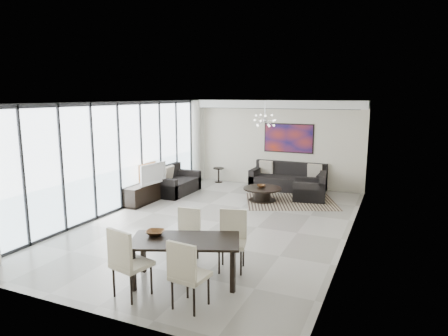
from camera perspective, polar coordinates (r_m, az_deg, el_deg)
The scene contains 20 objects.
room_shell at distance 9.31m, azimuth 1.96°, elevation 0.40°, with size 6.00×9.00×2.90m.
window_wall at distance 10.97m, azimuth -14.36°, elevation 1.68°, with size 0.37×8.95×2.90m.
soffit at distance 13.39m, azimuth 7.06°, elevation 9.03°, with size 5.98×0.40×0.26m, color white.
painting at distance 13.49m, azimuth 9.20°, elevation 4.22°, with size 1.68×0.04×0.98m, color #B32F18.
chandelier at distance 11.60m, azimuth 5.86°, elevation 6.79°, with size 0.66×0.66×0.71m.
rug at distance 11.86m, azimuth 9.49°, elevation -4.72°, with size 2.53×1.94×0.01m, color black.
coffee_table at distance 11.79m, azimuth 5.48°, elevation -3.62°, with size 1.12×1.12×0.39m.
bowl_coffee at distance 11.78m, azimuth 5.34°, elevation -2.59°, with size 0.25×0.25×0.08m, color brown.
sofa_main at distance 13.30m, azimuth 9.14°, elevation -1.79°, with size 2.40×0.98×0.87m.
loveseat at distance 12.74m, azimuth -7.13°, elevation -2.29°, with size 0.96×1.71×0.85m.
armchair at distance 12.12m, azimuth 12.32°, elevation -3.16°, with size 1.06×1.10×0.81m.
side_table at distance 14.19m, azimuth -0.78°, elevation -0.65°, with size 0.38×0.38×0.53m.
tv_console at distance 11.85m, azimuth -11.04°, elevation -3.43°, with size 0.50×1.76×0.55m, color black.
television at distance 11.66m, azimuth -10.45°, elevation -0.76°, with size 1.04×0.14×0.60m, color gray.
dining_table at distance 6.68m, azimuth -5.56°, elevation -10.82°, with size 1.97×1.48×0.74m.
dining_chair_sw at distance 6.32m, azimuth -13.81°, elevation -12.45°, with size 0.61×0.61×1.11m.
dining_chair_se at distance 5.87m, azimuth -5.42°, elevation -14.39°, with size 0.53×0.53×1.05m.
dining_chair_nw at distance 7.58m, azimuth -5.30°, elevation -8.93°, with size 0.48×0.48×0.98m.
dining_chair_ne at distance 7.18m, azimuth 1.21°, elevation -9.59°, with size 0.59×0.59×1.05m.
bowl_dining at distance 6.91m, azimuth -9.80°, elevation -9.09°, with size 0.31×0.31×0.08m, color brown.
Camera 1 is at (3.86, -8.52, 3.05)m, focal length 32.00 mm.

